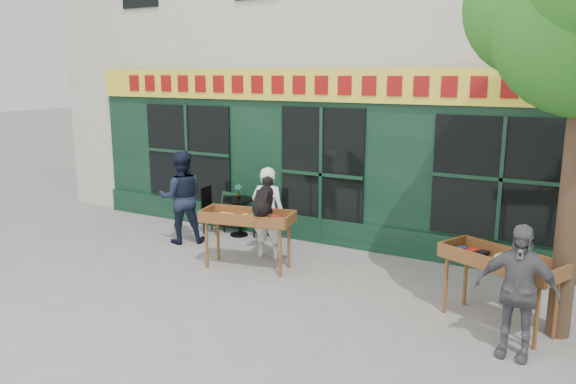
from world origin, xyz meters
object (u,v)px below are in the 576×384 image
at_px(woman, 268,213).
at_px(man_right, 517,291).
at_px(book_cart_center, 247,221).
at_px(man_left, 181,197).
at_px(book_cart_right, 500,265).
at_px(bistro_table, 239,209).
at_px(dog, 264,196).

relative_size(woman, man_right, 1.03).
bearing_deg(book_cart_center, man_right, -24.15).
bearing_deg(man_right, man_left, 168.87).
bearing_deg(man_left, book_cart_right, 132.27).
height_order(book_cart_right, bistro_table, book_cart_right).
distance_m(dog, bistro_table, 2.34).
xyz_separation_m(book_cart_center, woman, (-0.00, 0.65, -0.01)).
height_order(book_cart_right, man_right, man_right).
bearing_deg(dog, man_right, -24.57).
height_order(dog, woman, woman).
bearing_deg(bistro_table, woman, -35.47).
bearing_deg(book_cart_center, woman, 78.77).
xyz_separation_m(book_cart_right, man_right, (0.30, -0.75, -0.03)).
height_order(woman, bistro_table, woman).
distance_m(book_cart_center, bistro_table, 1.97).
xyz_separation_m(book_cart_center, bistro_table, (-1.22, 1.52, -0.28)).
bearing_deg(woman, man_right, 147.97).
distance_m(woman, man_left, 1.92).
xyz_separation_m(woman, man_left, (-1.92, -0.03, 0.07)).
bearing_deg(book_cart_right, dog, -159.64).
height_order(woman, man_left, man_left).
height_order(man_right, bistro_table, man_right).
height_order(book_cart_center, book_cart_right, same).
height_order(dog, book_cart_right, dog).
relative_size(book_cart_center, man_left, 0.90).
bearing_deg(man_left, book_cart_center, 122.63).
height_order(book_cart_right, man_left, man_left).
bearing_deg(man_left, dog, 124.08).
relative_size(man_right, man_left, 0.89).
distance_m(dog, man_left, 2.40).
bearing_deg(book_cart_right, man_left, -164.91).
height_order(book_cart_center, man_left, man_left).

